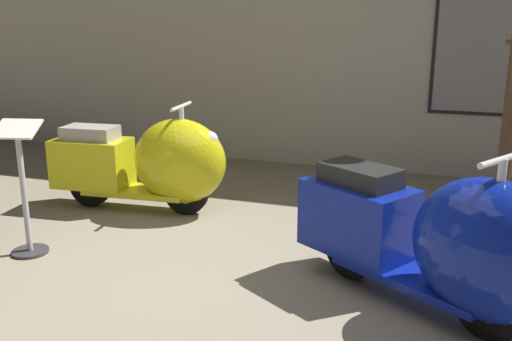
# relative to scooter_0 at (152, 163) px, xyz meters

# --- Properties ---
(ground_plane) EXTENTS (60.00, 60.00, 0.00)m
(ground_plane) POSITION_rel_scooter_0_xyz_m (1.01, -1.49, -0.47)
(ground_plane) COLOR gray
(showroom_back_wall) EXTENTS (18.00, 0.24, 3.76)m
(showroom_back_wall) POSITION_rel_scooter_0_xyz_m (1.02, 2.27, 1.41)
(showroom_back_wall) COLOR #ADA89E
(showroom_back_wall) RESTS_ON ground
(scooter_0) EXTENTS (1.72, 0.62, 1.03)m
(scooter_0) POSITION_rel_scooter_0_xyz_m (0.00, 0.00, 0.00)
(scooter_0) COLOR black
(scooter_0) RESTS_ON ground
(scooter_1) EXTENTS (1.76, 1.34, 1.07)m
(scooter_1) POSITION_rel_scooter_0_xyz_m (2.59, -1.18, 0.02)
(scooter_1) COLOR black
(scooter_1) RESTS_ON ground
(info_stanchion) EXTENTS (0.36, 0.29, 1.04)m
(info_stanchion) POSITION_rel_scooter_0_xyz_m (-0.44, -1.20, -0.04)
(info_stanchion) COLOR #333338
(info_stanchion) RESTS_ON ground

